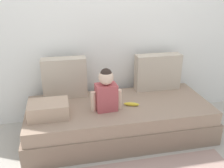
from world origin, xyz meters
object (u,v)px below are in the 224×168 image
object	(u,v)px
toddler	(106,91)
banana	(131,104)
throw_pillow_left	(65,78)
throw_pillow_right	(158,72)
couch	(119,120)
folded_blanket	(48,109)

from	to	relation	value
toddler	banana	bearing A→B (deg)	5.24
throw_pillow_left	throw_pillow_right	distance (m)	1.14
couch	toddler	bearing A→B (deg)	-150.71
couch	folded_blanket	bearing A→B (deg)	-171.80
banana	folded_blanket	xyz separation A→B (m)	(-0.88, -0.04, 0.06)
couch	throw_pillow_right	distance (m)	0.78
throw_pillow_right	toddler	xyz separation A→B (m)	(-0.73, -0.43, -0.00)
throw_pillow_left	banana	bearing A→B (deg)	-30.03
banana	folded_blanket	world-z (taller)	folded_blanket
toddler	folded_blanket	size ratio (longest dim) A/B	1.15
throw_pillow_right	toddler	distance (m)	0.85
toddler	throw_pillow_left	bearing A→B (deg)	133.71
banana	toddler	bearing A→B (deg)	-174.76
throw_pillow_left	banana	xyz separation A→B (m)	(0.69, -0.40, -0.21)
couch	throw_pillow_left	distance (m)	0.79
throw_pillow_left	folded_blanket	size ratio (longest dim) A/B	1.26
throw_pillow_left	banana	distance (m)	0.83
banana	couch	bearing A→B (deg)	152.39
folded_blanket	couch	bearing A→B (deg)	8.20
couch	throw_pillow_right	size ratio (longest dim) A/B	3.69
throw_pillow_left	folded_blanket	distance (m)	0.51
throw_pillow_right	banana	xyz separation A→B (m)	(-0.45, -0.40, -0.20)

